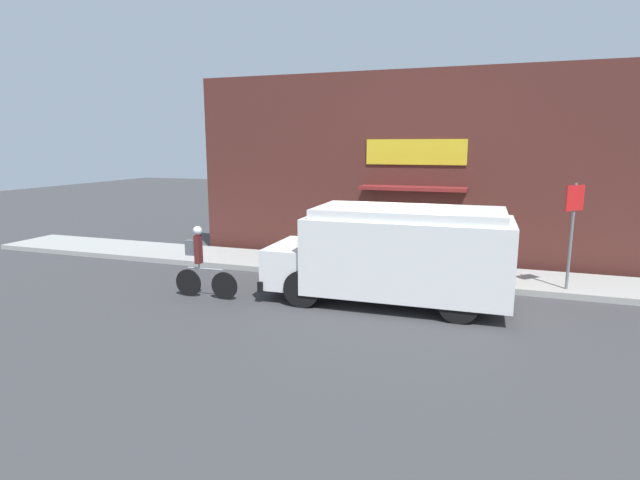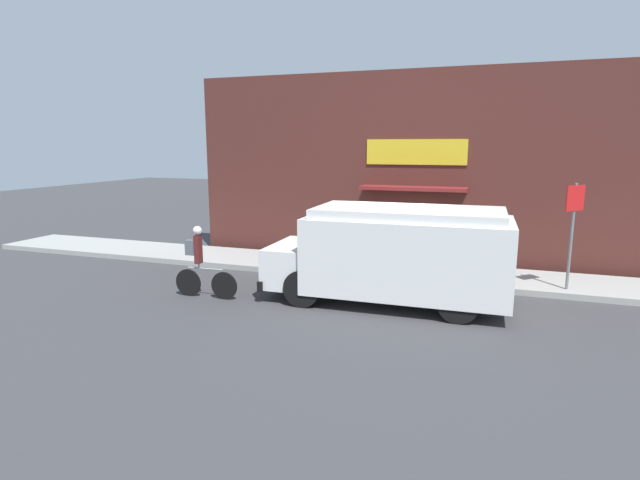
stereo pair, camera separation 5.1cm
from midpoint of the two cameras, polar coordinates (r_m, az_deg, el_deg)
ground_plane at (r=13.29m, az=8.88°, el=-5.06°), size 70.00×70.00×0.00m
sidewalk at (r=14.32m, az=9.68°, el=-3.61°), size 28.00×2.20×0.16m
storefront at (r=15.38m, az=10.95°, el=7.95°), size 14.24×0.89×5.79m
school_bus at (r=11.53m, az=8.74°, el=-1.50°), size 5.54×2.69×2.22m
cyclist at (r=12.20m, az=-13.37°, el=-2.61°), size 1.62×0.21×1.73m
stop_sign_post at (r=13.24m, az=27.05°, el=2.12°), size 0.45×0.45×2.57m
trash_bin at (r=14.68m, az=4.80°, el=-1.20°), size 0.61×0.61×0.81m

